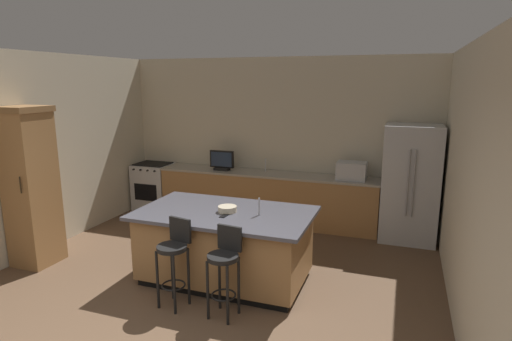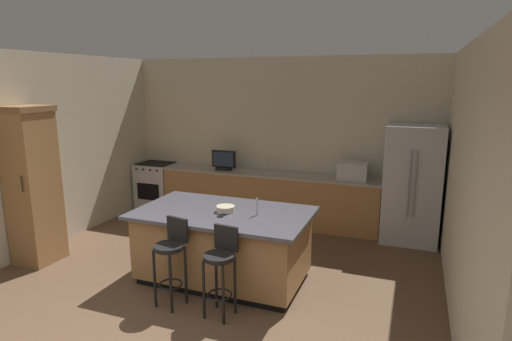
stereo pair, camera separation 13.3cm
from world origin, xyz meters
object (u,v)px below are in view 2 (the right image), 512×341
(bar_stool_left, at_px, (171,254))
(cell_phone, at_px, (222,216))
(range_oven, at_px, (157,186))
(cabinet_tower, at_px, (33,183))
(fruit_bowl, at_px, (226,209))
(kitchen_island, at_px, (223,245))
(bar_stool_right, at_px, (221,264))
(refrigerator, at_px, (412,184))
(microwave, at_px, (353,171))
(tv_monitor, at_px, (224,161))
(tv_remote, at_px, (228,209))

(bar_stool_left, bearing_deg, cell_phone, 70.44)
(range_oven, height_order, cabinet_tower, cabinet_tower)
(range_oven, relative_size, fruit_bowl, 3.97)
(kitchen_island, distance_m, bar_stool_right, 0.86)
(refrigerator, xyz_separation_m, bar_stool_right, (-1.87, -3.08, -0.33))
(refrigerator, bearing_deg, cabinet_tower, -151.21)
(microwave, xyz_separation_m, bar_stool_left, (-1.55, -3.14, -0.44))
(fruit_bowl, bearing_deg, range_oven, 137.97)
(kitchen_island, xyz_separation_m, refrigerator, (2.21, 2.30, 0.46))
(fruit_bowl, bearing_deg, bar_stool_left, -112.84)
(refrigerator, relative_size, cabinet_tower, 0.85)
(kitchen_island, xyz_separation_m, cell_phone, (0.07, -0.17, 0.46))
(microwave, bearing_deg, tv_monitor, -178.74)
(bar_stool_right, bearing_deg, range_oven, 139.62)
(range_oven, bearing_deg, bar_stool_left, -53.66)
(tv_monitor, bearing_deg, microwave, 1.26)
(range_oven, height_order, tv_monitor, tv_monitor)
(cabinet_tower, bearing_deg, refrigerator, 28.79)
(range_oven, xyz_separation_m, bar_stool_right, (2.93, -3.15, 0.14))
(microwave, bearing_deg, bar_stool_right, -106.54)
(kitchen_island, height_order, tv_remote, tv_remote)
(refrigerator, height_order, fruit_bowl, refrigerator)
(kitchen_island, bearing_deg, bar_stool_right, -66.60)
(cell_phone, distance_m, tv_remote, 0.27)
(refrigerator, bearing_deg, microwave, 175.65)
(cabinet_tower, distance_m, bar_stool_left, 2.52)
(tv_monitor, distance_m, bar_stool_left, 3.23)
(refrigerator, relative_size, microwave, 3.89)
(kitchen_island, xyz_separation_m, range_oven, (-2.59, 2.37, -0.01))
(cabinet_tower, xyz_separation_m, tv_remote, (2.74, 0.50, -0.21))
(range_oven, bearing_deg, cell_phone, -43.65)
(cabinet_tower, height_order, tv_monitor, cabinet_tower)
(kitchen_island, height_order, cell_phone, cell_phone)
(refrigerator, height_order, cabinet_tower, cabinet_tower)
(microwave, height_order, cell_phone, microwave)
(bar_stool_left, relative_size, tv_remote, 5.97)
(microwave, relative_size, cell_phone, 3.20)
(cell_phone, height_order, tv_remote, tv_remote)
(cabinet_tower, height_order, bar_stool_left, cabinet_tower)
(range_oven, distance_m, bar_stool_right, 4.30)
(range_oven, bearing_deg, fruit_bowl, -42.03)
(tv_remote, bearing_deg, bar_stool_right, -48.43)
(bar_stool_left, distance_m, cell_phone, 0.76)
(kitchen_island, relative_size, range_oven, 2.36)
(fruit_bowl, bearing_deg, cabinet_tower, -171.76)
(range_oven, xyz_separation_m, microwave, (3.87, 0.00, 0.59))
(microwave, distance_m, bar_stool_left, 3.53)
(kitchen_island, relative_size, fruit_bowl, 9.35)
(range_oven, relative_size, microwave, 1.94)
(range_oven, distance_m, cabinet_tower, 2.86)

